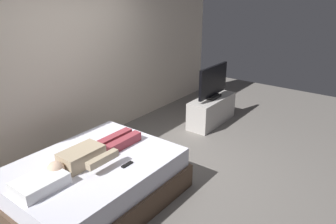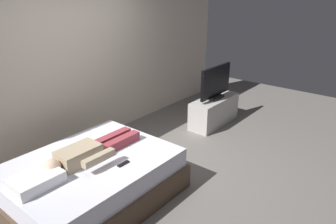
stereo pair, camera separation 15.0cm
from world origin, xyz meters
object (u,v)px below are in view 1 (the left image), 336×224
at_px(pillow, 40,183).
at_px(tv_stand, 212,111).
at_px(person, 92,153).
at_px(bed, 94,182).
at_px(tv, 213,83).
at_px(remote, 127,164).

xyz_separation_m(pillow, tv_stand, (3.49, 0.07, -0.35)).
bearing_deg(person, bed, -131.32).
relative_size(pillow, tv_stand, 0.44).
bearing_deg(person, tv_stand, 0.72).
relative_size(bed, tv, 2.19).
bearing_deg(remote, tv_stand, 9.38).
bearing_deg(tv, person, -179.28).
relative_size(tv_stand, tv, 1.25).
distance_m(person, remote, 0.44).
bearing_deg(pillow, bed, 0.00).
distance_m(bed, remote, 0.50).
height_order(pillow, remote, pillow).
bearing_deg(tv_stand, person, -179.28).
bearing_deg(bed, person, 48.68).
distance_m(remote, tv, 2.71).
bearing_deg(bed, pillow, -180.00).
height_order(pillow, tv_stand, pillow).
relative_size(bed, tv_stand, 1.75).
height_order(bed, remote, remote).
xyz_separation_m(pillow, remote, (0.82, -0.37, -0.05)).
bearing_deg(tv, bed, -178.63).
bearing_deg(remote, bed, 115.82).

